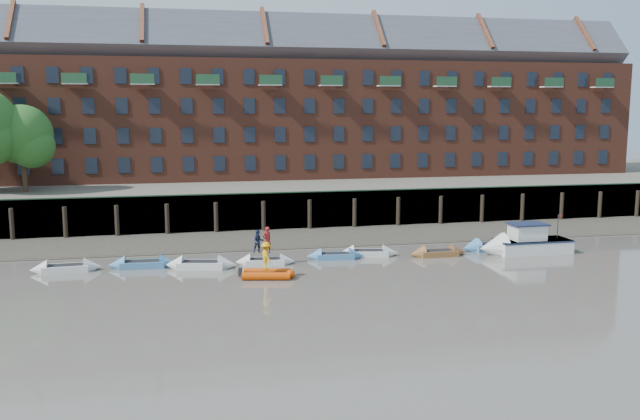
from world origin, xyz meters
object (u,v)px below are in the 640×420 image
object	(u,v)px
person_rower_a	(267,240)
rowboat_7	(491,246)
rib_tender	(269,274)
motor_launch	(518,244)
rowboat_2	(201,265)
rowboat_5	(368,253)
rowboat_6	(438,253)
rowboat_0	(66,268)
rowboat_4	(335,256)
person_rower_b	(258,241)
rowboat_1	(143,264)
person_rib_crew	(266,256)
rowboat_3	(265,262)

from	to	relation	value
person_rower_a	rowboat_7	bearing A→B (deg)	157.58
rib_tender	motor_launch	xyz separation A→B (m)	(18.56, 3.35, 0.47)
rowboat_2	person_rower_a	distance (m)	4.63
rowboat_5	rowboat_6	distance (m)	4.95
rowboat_0	person_rower_a	xyz separation A→B (m)	(12.94, -0.71, 1.46)
rowboat_0	rowboat_5	bearing A→B (deg)	-2.02
rowboat_4	rowboat_7	xyz separation A→B (m)	(12.09, 0.68, 0.05)
rowboat_0	motor_launch	distance (m)	31.16
rowboat_4	rib_tender	world-z (taller)	rowboat_4
rowboat_2	rowboat_6	world-z (taller)	rowboat_2
person_rower_a	motor_launch	bearing A→B (deg)	151.88
rowboat_5	person_rower_b	bearing A→B (deg)	-163.68
motor_launch	rowboat_6	bearing A→B (deg)	-4.55
rowboat_1	person_rib_crew	distance (m)	8.95
rowboat_0	rowboat_3	bearing A→B (deg)	-6.25
rowboat_7	person_rower_b	bearing A→B (deg)	173.44
motor_launch	person_rib_crew	world-z (taller)	person_rib_crew
rowboat_7	person_rib_crew	size ratio (longest dim) A/B	2.91
person_rower_a	person_rower_b	size ratio (longest dim) A/B	1.16
rowboat_3	rowboat_5	distance (m)	7.61
rowboat_6	rowboat_5	bearing A→B (deg)	167.25
rib_tender	person_rower_b	xyz separation A→B (m)	(-0.19, 3.84, 1.32)
rowboat_0	motor_launch	world-z (taller)	motor_launch
rowboat_3	rowboat_1	bearing A→B (deg)	-178.96
rowboat_0	rowboat_3	world-z (taller)	rowboat_0
rowboat_4	rowboat_7	size ratio (longest dim) A/B	0.80
rowboat_6	person_rower_a	bearing A→B (deg)	179.75
rowboat_7	person_rower_b	world-z (taller)	person_rower_b
rowboat_1	rowboat_5	bearing A→B (deg)	2.58
person_rower_b	rowboat_6	bearing A→B (deg)	-5.42
rowboat_4	motor_launch	world-z (taller)	motor_launch
rowboat_6	person_rib_crew	size ratio (longest dim) A/B	2.39
rowboat_2	person_rib_crew	distance (m)	5.34
rowboat_6	rib_tender	bearing A→B (deg)	-164.42
rowboat_6	rowboat_7	xyz separation A→B (m)	(4.73, 1.31, 0.04)
rowboat_2	person_rower_b	world-z (taller)	person_rower_b
rowboat_2	person_rower_a	size ratio (longest dim) A/B	2.68
rib_tender	person_rower_b	bearing A→B (deg)	104.48
rowboat_4	person_rower_b	world-z (taller)	person_rower_b
person_rower_a	person_rib_crew	distance (m)	3.67
rowboat_1	rowboat_7	distance (m)	25.13
rowboat_0	rowboat_1	size ratio (longest dim) A/B	1.00
rowboat_5	rowboat_1	bearing A→B (deg)	-169.16
rowboat_3	rowboat_4	size ratio (longest dim) A/B	1.00
rib_tender	motor_launch	size ratio (longest dim) A/B	0.49
rowboat_6	person_rower_b	size ratio (longest dim) A/B	2.70
rowboat_7	rowboat_0	bearing A→B (deg)	170.92
rowboat_0	rowboat_3	distance (m)	12.82
rowboat_3	rowboat_0	bearing A→B (deg)	-176.10
rowboat_5	person_rib_crew	xyz separation A→B (m)	(-7.90, -4.80, 1.19)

